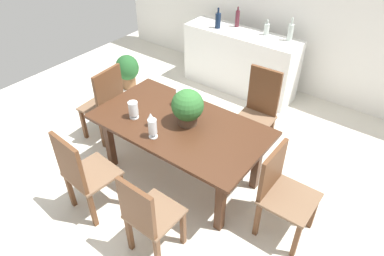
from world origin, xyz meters
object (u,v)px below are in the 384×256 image
at_px(dining_table, 180,131).
at_px(potted_plant_floor, 127,70).
at_px(crystal_vase_right, 181,97).
at_px(wine_glass, 151,117).
at_px(crystal_vase_center_near, 153,127).
at_px(kitchen_counter, 240,62).
at_px(chair_head_end, 106,101).
at_px(wine_bottle_green, 237,19).
at_px(wine_bottle_amber, 218,20).
at_px(chair_near_left, 82,172).
at_px(wine_bottle_tall, 267,29).
at_px(chair_foot_end, 281,189).
at_px(wine_bottle_dark, 290,32).
at_px(chair_near_right, 147,215).
at_px(flower_centerpiece, 188,106).
at_px(crystal_vase_left, 133,109).
at_px(chair_far_right, 258,109).

bearing_deg(dining_table, potted_plant_floor, 150.96).
relative_size(crystal_vase_right, wine_glass, 1.15).
relative_size(crystal_vase_center_near, kitchen_counter, 0.12).
relative_size(chair_head_end, wine_bottle_green, 3.37).
bearing_deg(chair_head_end, wine_bottle_amber, 167.41).
distance_m(crystal_vase_center_near, potted_plant_floor, 2.41).
distance_m(chair_near_left, chair_head_end, 1.24).
height_order(chair_head_end, potted_plant_floor, chair_head_end).
bearing_deg(crystal_vase_center_near, wine_bottle_tall, 92.85).
relative_size(chair_foot_end, kitchen_counter, 0.52).
distance_m(chair_near_left, crystal_vase_right, 1.31).
xyz_separation_m(wine_glass, wine_bottle_dark, (0.37, 2.44, 0.21)).
bearing_deg(wine_bottle_dark, chair_near_right, -85.53).
xyz_separation_m(chair_head_end, wine_bottle_green, (0.49, 2.24, 0.50)).
bearing_deg(kitchen_counter, potted_plant_floor, -144.04).
bearing_deg(chair_foot_end, flower_centerpiece, 87.10).
distance_m(crystal_vase_left, crystal_vase_center_near, 0.41).
height_order(chair_near_right, kitchen_counter, chair_near_right).
bearing_deg(chair_near_right, wine_bottle_dark, -84.58).
bearing_deg(wine_bottle_amber, wine_bottle_green, 47.08).
distance_m(chair_near_left, crystal_vase_left, 0.82).
xyz_separation_m(dining_table, potted_plant_floor, (-1.93, 1.07, -0.34)).
xyz_separation_m(chair_foot_end, wine_bottle_tall, (-1.38, 2.23, 0.50)).
xyz_separation_m(chair_head_end, wine_bottle_amber, (0.29, 2.03, 0.50)).
relative_size(wine_bottle_dark, potted_plant_floor, 0.59).
bearing_deg(chair_near_right, dining_table, -65.89).
height_order(crystal_vase_right, potted_plant_floor, crystal_vase_right).
distance_m(chair_head_end, wine_bottle_tall, 2.48).
xyz_separation_m(wine_bottle_amber, wine_bottle_tall, (0.70, 0.20, -0.03)).
distance_m(kitchen_counter, wine_bottle_dark, 0.91).
distance_m(chair_head_end, flower_centerpiece, 1.31).
bearing_deg(crystal_vase_left, crystal_vase_center_near, -17.96).
xyz_separation_m(chair_head_end, chair_near_right, (1.60, -0.97, -0.04)).
distance_m(chair_head_end, crystal_vase_center_near, 1.21).
relative_size(chair_near_left, wine_glass, 6.28).
height_order(crystal_vase_right, wine_bottle_green, wine_bottle_green).
distance_m(wine_glass, wine_bottle_tall, 2.45).
bearing_deg(crystal_vase_right, kitchen_counter, 99.43).
relative_size(chair_far_right, kitchen_counter, 0.59).
bearing_deg(chair_far_right, crystal_vase_right, -133.35).
relative_size(wine_glass, wine_bottle_dark, 0.49).
bearing_deg(potted_plant_floor, dining_table, -29.04).
xyz_separation_m(dining_table, chair_head_end, (-1.19, 0.01, -0.09)).
xyz_separation_m(chair_near_right, wine_bottle_dark, (-0.25, 3.20, 0.54)).
bearing_deg(potted_plant_floor, wine_glass, -36.63).
distance_m(dining_table, wine_glass, 0.36).
bearing_deg(wine_bottle_dark, kitchen_counter, -169.19).
relative_size(crystal_vase_left, crystal_vase_right, 1.06).
xyz_separation_m(flower_centerpiece, crystal_vase_left, (-0.52, -0.27, -0.10)).
bearing_deg(dining_table, chair_head_end, 179.64).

